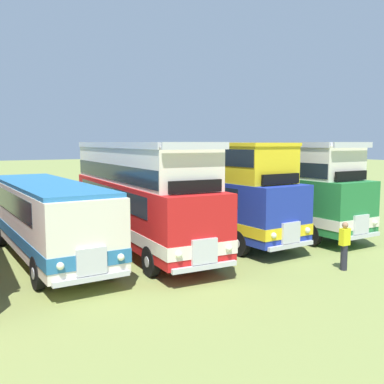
{
  "coord_description": "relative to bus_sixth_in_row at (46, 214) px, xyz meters",
  "views": [
    {
      "loc": [
        0.08,
        -17.04,
        4.51
      ],
      "look_at": [
        10.84,
        0.99,
        2.14
      ],
      "focal_mm": 41.24,
      "sensor_mm": 36.0,
      "label": 1
    }
  ],
  "objects": [
    {
      "name": "bus_sixth_in_row",
      "position": [
        0.0,
        0.0,
        0.0
      ],
      "size": [
        2.76,
        10.4,
        2.99
      ],
      "color": "silver",
      "rests_on": "ground"
    },
    {
      "name": "bus_seventh_in_row",
      "position": [
        3.84,
        -0.14,
        0.61
      ],
      "size": [
        3.15,
        11.39,
        4.52
      ],
      "color": "red",
      "rests_on": "ground"
    },
    {
      "name": "bus_eighth_in_row",
      "position": [
        7.67,
        -0.07,
        0.71
      ],
      "size": [
        2.96,
        10.02,
        4.49
      ],
      "color": "#1E339E",
      "rests_on": "ground"
    },
    {
      "name": "bus_ninth_in_row",
      "position": [
        11.51,
        -0.06,
        0.6
      ],
      "size": [
        2.71,
        10.48,
        4.52
      ],
      "color": "#237538",
      "rests_on": "ground"
    },
    {
      "name": "marshal_person",
      "position": [
        8.67,
        -6.97,
        -0.87
      ],
      "size": [
        0.36,
        0.24,
        1.73
      ],
      "color": "#23232D",
      "rests_on": "ground"
    }
  ]
}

